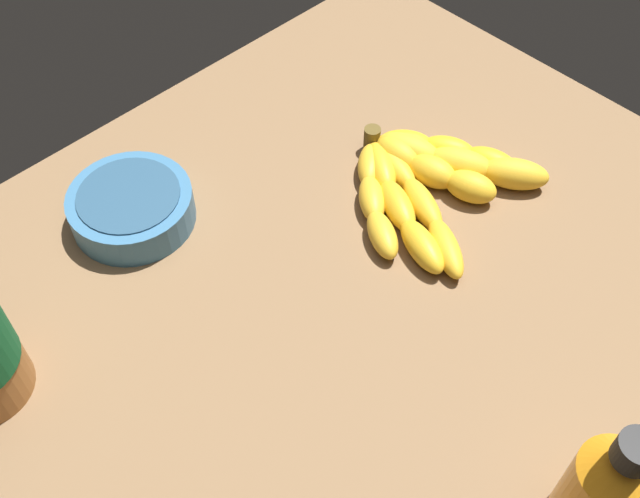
# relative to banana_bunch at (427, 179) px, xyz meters

# --- Properties ---
(ground_plane) EXTENTS (0.90, 0.77, 0.04)m
(ground_plane) POSITION_rel_banana_bunch_xyz_m (0.16, 0.03, -0.04)
(ground_plane) COLOR brown
(banana_bunch) EXTENTS (0.24, 0.22, 0.04)m
(banana_bunch) POSITION_rel_banana_bunch_xyz_m (0.00, 0.00, 0.00)
(banana_bunch) COLOR gold
(banana_bunch) RESTS_ON ground_plane
(honey_bottle) EXTENTS (0.06, 0.06, 0.15)m
(honey_bottle) POSITION_rel_banana_bunch_xyz_m (0.19, 0.34, 0.05)
(honey_bottle) COLOR orange
(honey_bottle) RESTS_ON ground_plane
(small_bowl) EXTENTS (0.14, 0.14, 0.04)m
(small_bowl) POSITION_rel_banana_bunch_xyz_m (0.27, -0.20, 0.00)
(small_bowl) COLOR teal
(small_bowl) RESTS_ON ground_plane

